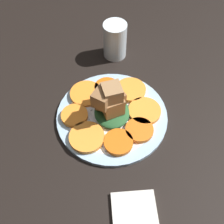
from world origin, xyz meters
TOP-DOWN VIEW (x-y plane):
  - table_slab at (0.00, 0.00)cm, footprint 120.00×120.00cm
  - plate at (0.00, 0.00)cm, footprint 26.47×26.47cm
  - carrot_slice_0 at (-6.35, -5.93)cm, footprint 8.05×8.05cm
  - carrot_slice_1 at (0.21, -8.86)cm, footprint 6.35×6.35cm
  - carrot_slice_2 at (6.09, -6.14)cm, footprint 7.98×7.98cm
  - carrot_slice_3 at (7.89, 0.78)cm, footprint 6.58×6.58cm
  - carrot_slice_4 at (5.17, 5.83)cm, footprint 6.46×6.46cm
  - carrot_slice_5 at (0.30, 7.77)cm, footprint 7.77×7.77cm
  - carrot_slice_6 at (-6.77, 5.27)cm, footprint 7.59×7.59cm
  - carrot_slice_7 at (-7.96, -0.66)cm, footprint 6.28×6.28cm
  - center_pile at (-0.58, -0.31)cm, footprint 9.29×8.94cm
  - fork at (1.03, -4.89)cm, footprint 16.93×7.56cm
  - water_glass at (-21.72, 2.52)cm, footprint 6.40×6.40cm

SIDE VIEW (x-z plane):
  - table_slab at x=0.00cm, z-range 0.00..2.00cm
  - plate at x=0.00cm, z-range 1.99..3.04cm
  - fork at x=1.03cm, z-range 3.10..3.50cm
  - carrot_slice_0 at x=-6.35cm, z-range 3.10..4.15cm
  - carrot_slice_1 at x=0.21cm, z-range 3.10..4.15cm
  - carrot_slice_2 at x=6.09cm, z-range 3.10..4.15cm
  - carrot_slice_3 at x=7.89cm, z-range 3.10..4.15cm
  - carrot_slice_4 at x=5.17cm, z-range 3.10..4.15cm
  - carrot_slice_5 at x=0.30cm, z-range 3.10..4.15cm
  - carrot_slice_6 at x=-6.77cm, z-range 3.10..4.15cm
  - carrot_slice_7 at x=-7.96cm, z-range 3.10..4.15cm
  - water_glass at x=-21.72cm, z-range 2.00..12.11cm
  - center_pile at x=-0.58cm, z-range 2.13..12.10cm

